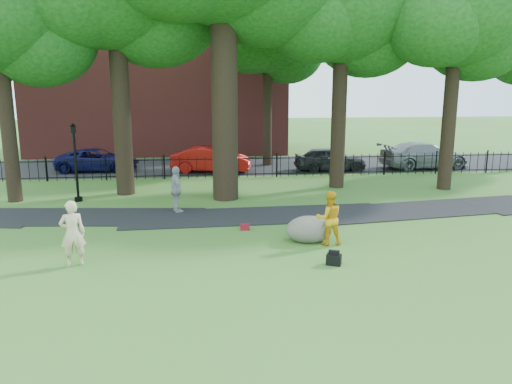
{
  "coord_description": "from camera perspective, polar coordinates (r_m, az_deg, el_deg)",
  "views": [
    {
      "loc": [
        -0.96,
        -14.32,
        4.9
      ],
      "look_at": [
        0.8,
        2.0,
        1.35
      ],
      "focal_mm": 35.0,
      "sensor_mm": 36.0,
      "label": 1
    }
  ],
  "objects": [
    {
      "name": "street",
      "position": [
        30.73,
        -4.27,
        2.98
      ],
      "size": [
        80.0,
        7.0,
        0.02
      ],
      "primitive_type": "cube",
      "color": "black",
      "rests_on": "ground"
    },
    {
      "name": "red_sedan",
      "position": [
        28.46,
        -5.16,
        3.72
      ],
      "size": [
        4.62,
        2.28,
        1.46
      ],
      "primitive_type": "imported",
      "rotation": [
        0.0,
        0.0,
        1.4
      ],
      "color": "#A00F0C",
      "rests_on": "ground"
    },
    {
      "name": "lamppost",
      "position": [
        22.39,
        -19.9,
        3.07
      ],
      "size": [
        0.33,
        0.33,
        3.33
      ],
      "rotation": [
        0.0,
        0.0,
        0.28
      ],
      "color": "black",
      "rests_on": "ground"
    },
    {
      "name": "iron_fence",
      "position": [
        26.68,
        -4.0,
        2.89
      ],
      "size": [
        44.0,
        0.04,
        1.2
      ],
      "color": "black",
      "rests_on": "ground"
    },
    {
      "name": "ground",
      "position": [
        15.16,
        -2.2,
        -6.67
      ],
      "size": [
        120.0,
        120.0,
        0.0
      ],
      "primitive_type": "plane",
      "color": "#406925",
      "rests_on": "ground"
    },
    {
      "name": "grey_car",
      "position": [
        29.13,
        8.47,
        3.76
      ],
      "size": [
        4.07,
        1.64,
        1.39
      ],
      "primitive_type": "imported",
      "rotation": [
        0.0,
        0.0,
        1.57
      ],
      "color": "black",
      "rests_on": "ground"
    },
    {
      "name": "red_bag",
      "position": [
        17.17,
        -1.27,
        -4.01
      ],
      "size": [
        0.33,
        0.21,
        0.22
      ],
      "primitive_type": "cube",
      "rotation": [
        0.0,
        0.0,
        -0.04
      ],
      "color": "maroon",
      "rests_on": "ground"
    },
    {
      "name": "boulder",
      "position": [
        16.01,
        6.1,
        -4.08
      ],
      "size": [
        1.65,
        1.35,
        0.87
      ],
      "primitive_type": "ellipsoid",
      "rotation": [
        0.0,
        0.0,
        0.17
      ],
      "color": "#5F5A4F",
      "rests_on": "ground"
    },
    {
      "name": "navy_van",
      "position": [
        30.15,
        -17.69,
        3.5
      ],
      "size": [
        4.66,
        2.17,
        1.29
      ],
      "primitive_type": "imported",
      "rotation": [
        0.0,
        0.0,
        1.56
      ],
      "color": "#0D1043",
      "rests_on": "ground"
    },
    {
      "name": "silver_car",
      "position": [
        31.37,
        18.63,
        4.0
      ],
      "size": [
        5.56,
        2.81,
        1.55
      ],
      "primitive_type": "imported",
      "rotation": [
        0.0,
        0.0,
        1.7
      ],
      "color": "gray",
      "rests_on": "ground"
    },
    {
      "name": "man",
      "position": [
        15.64,
        8.35,
        -2.96
      ],
      "size": [
        0.84,
        0.66,
        1.7
      ],
      "primitive_type": "imported",
      "rotation": [
        0.0,
        0.0,
        3.16
      ],
      "color": "orange",
      "rests_on": "ground"
    },
    {
      "name": "footpath",
      "position": [
        18.97,
        -0.0,
        -2.78
      ],
      "size": [
        36.07,
        3.85,
        0.03
      ],
      "primitive_type": "cube",
      "rotation": [
        0.0,
        0.0,
        0.03
      ],
      "color": "black",
      "rests_on": "ground"
    },
    {
      "name": "backpack",
      "position": [
        14.1,
        8.89,
        -7.64
      ],
      "size": [
        0.47,
        0.4,
        0.3
      ],
      "primitive_type": "cube",
      "rotation": [
        0.0,
        0.0,
        -0.43
      ],
      "color": "black",
      "rests_on": "ground"
    },
    {
      "name": "brick_building",
      "position": [
        38.45,
        -10.98,
        13.62
      ],
      "size": [
        18.0,
        8.0,
        12.0
      ],
      "primitive_type": "cube",
      "color": "maroon",
      "rests_on": "ground"
    },
    {
      "name": "woman",
      "position": [
        14.56,
        -20.23,
        -4.44
      ],
      "size": [
        0.75,
        0.58,
        1.84
      ],
      "primitive_type": "imported",
      "rotation": [
        0.0,
        0.0,
        3.37
      ],
      "color": "beige",
      "rests_on": "ground"
    },
    {
      "name": "pedestrian",
      "position": [
        19.52,
        -9.09,
        0.26
      ],
      "size": [
        0.78,
        1.16,
        1.83
      ],
      "primitive_type": "imported",
      "rotation": [
        0.0,
        0.0,
        1.91
      ],
      "color": "#9B9CA0",
      "rests_on": "ground"
    },
    {
      "name": "tree_row",
      "position": [
        23.0,
        -2.56,
        20.32
      ],
      "size": [
        26.82,
        7.96,
        12.42
      ],
      "color": "black",
      "rests_on": "ground"
    }
  ]
}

